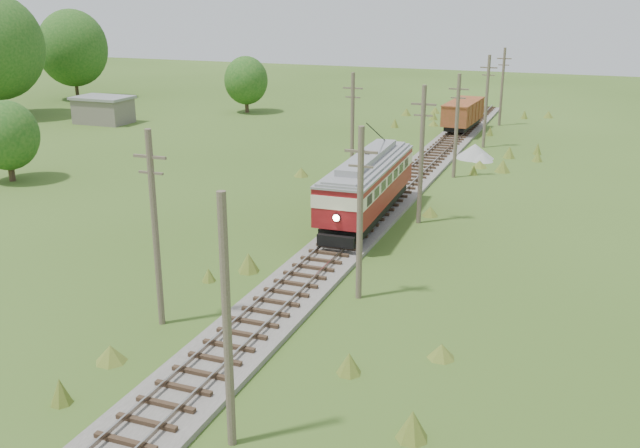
% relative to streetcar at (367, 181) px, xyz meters
% --- Properties ---
extents(railbed_main, '(3.60, 96.00, 0.57)m').
position_rel_streetcar_xyz_m(railbed_main, '(-0.00, 4.22, -2.63)').
color(railbed_main, '#605B54').
rests_on(railbed_main, ground).
extents(streetcar, '(3.67, 13.60, 6.18)m').
position_rel_streetcar_xyz_m(streetcar, '(0.00, 0.00, 0.00)').
color(streetcar, black).
rests_on(streetcar, ground).
extents(gondola, '(3.24, 8.72, 2.85)m').
position_rel_streetcar_xyz_m(gondola, '(-0.00, 34.36, -0.72)').
color(gondola, black).
rests_on(gondola, ground).
extents(gravel_pile, '(3.65, 3.87, 1.33)m').
position_rel_streetcar_xyz_m(gravel_pile, '(3.53, 21.90, -2.20)').
color(gravel_pile, gray).
rests_on(gravel_pile, ground).
extents(utility_pole_r_1, '(0.30, 0.30, 8.80)m').
position_rel_streetcar_xyz_m(utility_pole_r_1, '(3.10, -24.78, 1.58)').
color(utility_pole_r_1, brown).
rests_on(utility_pole_r_1, ground).
extents(utility_pole_r_2, '(1.60, 0.30, 8.60)m').
position_rel_streetcar_xyz_m(utility_pole_r_2, '(3.30, -11.78, 1.60)').
color(utility_pole_r_2, brown).
rests_on(utility_pole_r_2, ground).
extents(utility_pole_r_3, '(1.60, 0.30, 9.00)m').
position_rel_streetcar_xyz_m(utility_pole_r_3, '(3.20, 1.22, 1.81)').
color(utility_pole_r_3, brown).
rests_on(utility_pole_r_3, ground).
extents(utility_pole_r_4, '(1.60, 0.30, 8.40)m').
position_rel_streetcar_xyz_m(utility_pole_r_4, '(3.00, 14.22, 1.50)').
color(utility_pole_r_4, brown).
rests_on(utility_pole_r_4, ground).
extents(utility_pole_r_5, '(1.60, 0.30, 8.90)m').
position_rel_streetcar_xyz_m(utility_pole_r_5, '(3.40, 27.22, 1.75)').
color(utility_pole_r_5, brown).
rests_on(utility_pole_r_5, ground).
extents(utility_pole_r_6, '(1.60, 0.30, 8.70)m').
position_rel_streetcar_xyz_m(utility_pole_r_6, '(3.20, 40.22, 1.65)').
color(utility_pole_r_6, brown).
rests_on(utility_pole_r_6, ground).
extents(utility_pole_l_a, '(1.60, 0.30, 9.00)m').
position_rel_streetcar_xyz_m(utility_pole_l_a, '(-4.20, -17.78, 1.81)').
color(utility_pole_l_a, brown).
rests_on(utility_pole_l_a, ground).
extents(utility_pole_l_b, '(1.60, 0.30, 8.60)m').
position_rel_streetcar_xyz_m(utility_pole_l_b, '(-4.50, 10.22, 1.60)').
color(utility_pole_l_b, brown).
rests_on(utility_pole_l_b, ground).
extents(tree_left_5, '(9.66, 9.66, 12.44)m').
position_rel_streetcar_xyz_m(tree_left_5, '(-56.00, 40.22, 4.30)').
color(tree_left_5, '#38281C').
rests_on(tree_left_5, ground).
extents(tree_mid_a, '(5.46, 5.46, 7.03)m').
position_rel_streetcar_xyz_m(tree_mid_a, '(-28.00, 38.22, 1.20)').
color(tree_mid_a, '#38281C').
rests_on(tree_mid_a, ground).
extents(tree_mid_c, '(5.04, 5.04, 6.49)m').
position_rel_streetcar_xyz_m(tree_mid_c, '(-30.00, 0.22, 0.89)').
color(tree_mid_c, '#38281C').
rests_on(tree_mid_c, ground).
extents(shed, '(6.40, 4.40, 3.10)m').
position_rel_streetcar_xyz_m(shed, '(-40.00, 25.22, -1.25)').
color(shed, slate).
rests_on(shed, ground).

